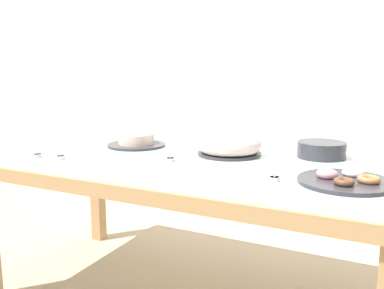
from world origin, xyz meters
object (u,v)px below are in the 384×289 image
Objects in this scene: tealight_near_front at (37,155)px; tealight_centre at (275,178)px; pastry_platter at (346,180)px; cake_chocolate_round at (136,141)px; tealight_left_edge at (171,159)px; plate_stack at (321,150)px; cake_golden_bundt at (229,145)px; tealight_near_cakes at (61,157)px.

tealight_centre is at bearing 4.28° from tealight_near_front.
pastry_platter is 8.15× the size of tealight_centre.
tealight_near_front is at bearing -119.21° from cake_chocolate_round.
plate_stack is at bearing 33.50° from tealight_left_edge.
pastry_platter is 1.55× the size of plate_stack.
tealight_centre is (-0.08, -0.48, -0.02)m from plate_stack.
plate_stack reaches higher than cake_chocolate_round.
tealight_near_front is (-1.13, -0.56, -0.02)m from plate_stack.
plate_stack is at bearing 80.98° from tealight_centre.
cake_chocolate_round is 7.30× the size of tealight_near_front.
tealight_centre and tealight_near_front have the same top height.
cake_golden_bundt is at bearing 0.59° from cake_chocolate_round.
cake_golden_bundt is 0.75m from tealight_near_cakes.
cake_chocolate_round reaches higher than tealight_centre.
cake_chocolate_round reaches higher than tealight_near_cakes.
pastry_platter reaches higher than tealight_centre.
cake_chocolate_round is 0.90m from plate_stack.
plate_stack reaches higher than tealight_left_edge.
plate_stack is at bearing 28.34° from tealight_near_cakes.
tealight_near_front is (-1.05, -0.08, 0.00)m from tealight_centre.
tealight_near_cakes is at bearing -151.66° from plate_stack.
tealight_left_edge is at bearing 21.18° from tealight_near_cakes.
tealight_near_front is (-0.24, -0.43, -0.02)m from cake_chocolate_round.
pastry_platter is at bearing -27.01° from cake_golden_bundt.
cake_golden_bundt is 7.32× the size of tealight_near_cakes.
cake_chocolate_round is 1.07m from pastry_platter.
cake_chocolate_round is 1.39× the size of plate_stack.
tealight_near_front is at bearing -175.72° from tealight_centre.
pastry_platter reaches higher than tealight_near_front.
tealight_left_edge is 1.00× the size of tealight_near_front.
cake_chocolate_round reaches higher than pastry_platter.
cake_chocolate_round is 0.41m from tealight_left_edge.
cake_golden_bundt is 0.41m from plate_stack.
pastry_platter is at bearing 18.79° from tealight_centre.
cake_golden_bundt is 0.90× the size of pastry_platter.
cake_golden_bundt is at bearing 54.94° from tealight_left_edge.
cake_golden_bundt reaches higher than tealight_centre.
tealight_centre is 1.05m from tealight_near_front.
cake_golden_bundt reaches higher than tealight_left_edge.
plate_stack is 5.25× the size of tealight_centre.
tealight_near_front is (-1.28, -0.16, -0.00)m from pastry_platter.
tealight_centre is at bearing -48.62° from cake_golden_bundt.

